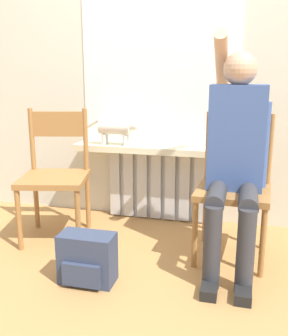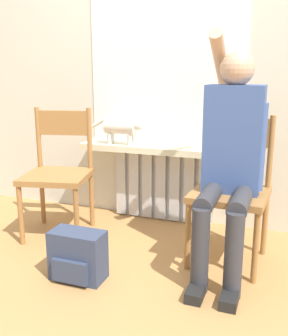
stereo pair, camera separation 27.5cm
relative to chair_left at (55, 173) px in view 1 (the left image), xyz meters
The scene contains 10 objects.
ground_plane 1.01m from the chair_left, 44.34° to the right, with size 12.00×12.00×0.00m, color #B27F47.
wall_with_window 1.24m from the chair_left, 44.03° to the left, with size 7.00×0.06×2.70m.
radiator 0.85m from the chair_left, 40.15° to the left, with size 0.82×0.08×0.58m.
windowsill 0.79m from the chair_left, 36.19° to the left, with size 1.30×0.24×0.05m.
window_glass 1.13m from the chair_left, 42.35° to the left, with size 1.24×0.01×1.18m.
chair_left is the anchor object (origin of this frame).
chair_right 1.26m from the chair_left, ahead, with size 0.48×0.48×0.93m.
person 1.29m from the chair_left, ahead, with size 0.36×0.98×1.43m.
cat 0.61m from the chair_left, 51.73° to the left, with size 0.45×0.12×0.23m.
backpack 0.81m from the chair_left, 50.52° to the right, with size 0.32×0.20×0.29m.
Camera 1 is at (0.67, -1.87, 1.19)m, focal length 42.00 mm.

